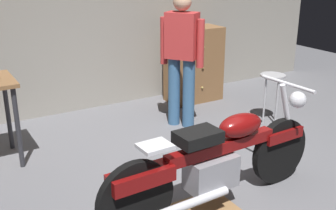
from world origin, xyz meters
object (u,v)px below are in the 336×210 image
(motorcycle, at_px, (218,159))
(wooden_dresser, at_px, (194,64))
(shop_stool, at_px, (272,85))
(person_standing, at_px, (182,55))

(motorcycle, height_order, wooden_dresser, wooden_dresser)
(shop_stool, height_order, wooden_dresser, wooden_dresser)
(motorcycle, bearing_deg, shop_stool, 32.23)
(motorcycle, distance_m, wooden_dresser, 2.88)
(person_standing, height_order, wooden_dresser, person_standing)
(motorcycle, bearing_deg, wooden_dresser, 57.85)
(shop_stool, bearing_deg, wooden_dresser, 106.20)
(motorcycle, xyz_separation_m, shop_stool, (1.81, 1.23, 0.05))
(person_standing, xyz_separation_m, wooden_dresser, (0.71, 0.76, -0.38))
(wooden_dresser, bearing_deg, person_standing, -132.80)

